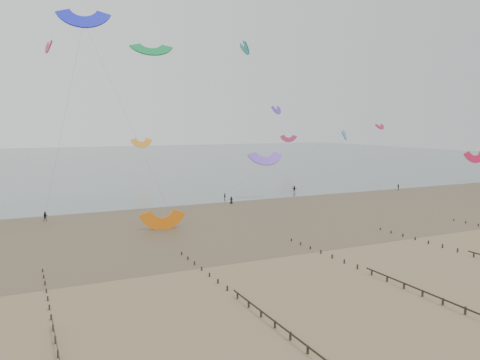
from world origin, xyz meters
name	(u,v)px	position (x,y,z in m)	size (l,w,h in m)	color
ground	(314,265)	(0.00, 0.00, 0.00)	(500.00, 500.00, 0.00)	brown
sea_and_shore	(194,219)	(-4.08, 34.40, 0.01)	(500.00, 665.00, 0.03)	#475654
groynes	(461,308)	(4.00, -19.05, 0.47)	(72.16, 50.16, 1.00)	black
kitesurfers	(213,201)	(5.42, 47.74, 0.84)	(131.44, 27.00, 1.76)	black
grounded_kite	(163,229)	(-11.85, 28.87, 0.00)	(6.59, 3.45, 5.02)	orange
kites_airborne	(82,106)	(-17.26, 87.72, 23.13)	(253.27, 114.09, 43.50)	#0E843E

